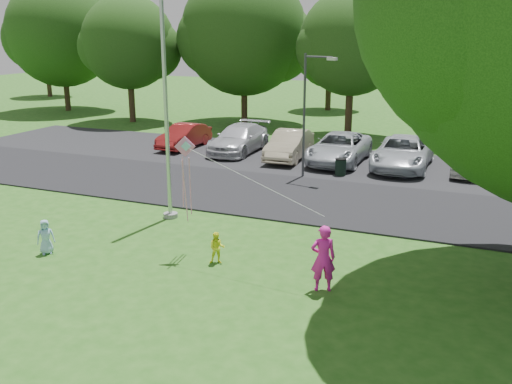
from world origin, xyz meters
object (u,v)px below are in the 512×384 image
at_px(flagpole, 165,98).
at_px(child_blue, 46,237).
at_px(woman, 323,258).
at_px(child_yellow, 217,248).
at_px(trash_can, 341,167).
at_px(kite, 188,163).
at_px(street_lamp, 309,105).

xyz_separation_m(flagpole, child_blue, (-1.63, -4.31, -3.65)).
relative_size(woman, child_yellow, 1.88).
distance_m(flagpole, woman, 8.15).
bearing_deg(flagpole, child_yellow, -42.20).
relative_size(trash_can, child_blue, 0.79).
bearing_deg(child_yellow, woman, -31.59).
height_order(trash_can, kite, kite).
xyz_separation_m(street_lamp, kite, (-0.40, -9.89, -0.48)).
relative_size(child_yellow, kite, 0.20).
xyz_separation_m(child_yellow, child_blue, (-4.96, -1.28, 0.06)).
relative_size(flagpole, child_yellow, 10.86).
xyz_separation_m(trash_can, woman, (2.54, -11.54, 0.45)).
bearing_deg(street_lamp, trash_can, 46.40).
bearing_deg(woman, kite, -35.19).
relative_size(street_lamp, trash_can, 6.58).
distance_m(trash_can, kite, 11.16).
height_order(flagpole, child_yellow, flagpole).
height_order(street_lamp, kite, street_lamp).
bearing_deg(kite, child_yellow, -37.42).
height_order(child_yellow, kite, kite).
bearing_deg(kite, street_lamp, 64.44).
distance_m(woman, kite, 4.69).
xyz_separation_m(child_yellow, kite, (-1.00, 0.25, 2.31)).
xyz_separation_m(street_lamp, trash_can, (1.29, 0.88, -2.83)).
xyz_separation_m(street_lamp, child_yellow, (0.60, -10.15, -2.79)).
xyz_separation_m(trash_can, child_yellow, (-0.69, -11.03, 0.05)).
bearing_deg(trash_can, kite, -98.89).
bearing_deg(child_yellow, trash_can, 63.85).
relative_size(child_blue, kite, 0.23).
bearing_deg(street_lamp, child_yellow, -74.53).
relative_size(street_lamp, woman, 3.12).
xyz_separation_m(trash_can, kite, (-1.69, -10.78, 2.36)).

